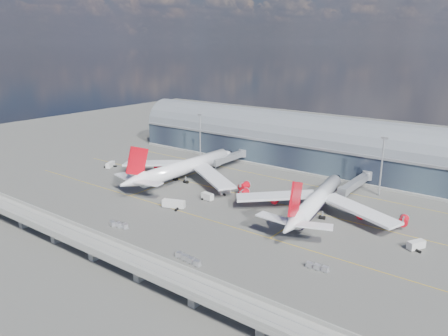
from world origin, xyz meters
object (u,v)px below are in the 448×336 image
Objects in this scene: service_truck_1 at (207,197)px; cargo_train_0 at (119,225)px; cargo_train_2 at (317,267)px; cargo_train_1 at (188,259)px; airliner_right at (316,201)px; floodlight_mast_right at (382,165)px; service_truck_4 at (225,191)px; service_truck_5 at (166,173)px; floodlight_mast_left at (200,135)px; service_truck_2 at (174,204)px; service_truck_3 at (416,245)px; service_truck_0 at (110,165)px; airliner_left at (183,168)px.

cargo_train_0 is (-7.63, -40.59, -0.63)m from service_truck_1.
cargo_train_0 is 1.12× the size of cargo_train_2.
airliner_right is at bearing -20.51° from cargo_train_1.
floodlight_mast_right is 4.84× the size of service_truck_4.
floodlight_mast_left is at bearing 49.33° from service_truck_5.
service_truck_2 is at bearing 166.34° from service_truck_1.
floodlight_mast_right is 52.63m from service_truck_3.
service_truck_0 is 1.19× the size of service_truck_5.
service_truck_0 is 1.30× the size of service_truck_1.
service_truck_5 is 62.73m from cargo_train_0.
service_truck_0 is 70.63m from service_truck_2.
airliner_left is at bearing 37.05° from cargo_train_1.
service_truck_5 reaches higher than cargo_train_2.
service_truck_1 is 53.17m from cargo_train_1.
airliner_left is 1.09× the size of airliner_right.
service_truck_2 reaches higher than service_truck_0.
cargo_train_1 is at bearing -53.78° from service_truck_0.
service_truck_3 is (37.97, -6.74, -4.15)m from airliner_right.
cargo_train_1 is at bearing -45.98° from airliner_left.
floodlight_mast_left reaches higher than service_truck_3.
cargo_train_1 is at bearing -105.69° from floodlight_mast_right.
floodlight_mast_left is at bearing 30.56° from service_truck_0.
service_truck_5 is at bearing -161.29° from service_truck_4.
service_truck_4 is at bearing -5.79° from airliner_left.
service_truck_1 reaches higher than cargo_train_2.
floodlight_mast_right is 0.38× the size of airliner_right.
airliner_left is 27.70m from service_truck_4.
floodlight_mast_left is at bearing 164.49° from service_truck_4.
airliner_right is at bearing -22.91° from floodlight_mast_left.
service_truck_1 is (-43.29, -11.80, -4.09)m from airliner_right.
airliner_left is 7.92× the size of service_truck_2.
airliner_right is 73.21m from cargo_train_0.
service_truck_5 is 0.58× the size of cargo_train_1.
airliner_left is at bearing -156.30° from floodlight_mast_right.
service_truck_5 is (-93.03, -34.74, -12.20)m from floodlight_mast_right.
cargo_train_1 is (27.54, -55.09, -0.53)m from service_truck_4.
cargo_train_2 is (69.46, 14.83, -0.09)m from cargo_train_0.
service_truck_0 is at bearing 172.98° from airliner_right.
cargo_train_1 is (-14.53, -56.51, -4.74)m from airliner_right.
service_truck_5 is at bearing 177.11° from airliner_left.
airliner_right is at bearing -69.80° from service_truck_1.
cargo_train_2 is at bearing -35.03° from floodlight_mast_left.
airliner_right is 115.38m from service_truck_0.
floodlight_mast_left is 130.98m from cargo_train_2.
cargo_train_1 is at bearing -107.05° from service_truck_3.
service_truck_1 is 0.53× the size of cargo_train_1.
cargo_train_1 is at bearing -151.77° from service_truck_2.
service_truck_2 is (20.77, -28.57, -4.79)m from airliner_left.
airliner_right is at bearing -53.81° from service_truck_5.
service_truck_4 is (73.16, 2.71, -0.04)m from service_truck_0.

